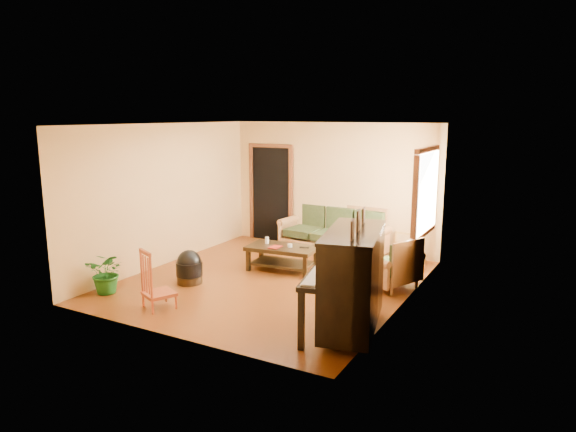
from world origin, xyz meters
The scene contains 16 objects.
floor centered at (0.00, 0.00, 0.00)m, with size 5.00×5.00×0.00m, color #58270B.
doorway centered at (-1.45, 2.48, 1.02)m, with size 1.08×0.16×2.05m, color black.
window centered at (2.21, 1.30, 1.50)m, with size 0.12×1.36×1.46m, color white.
sofa centered at (0.18, 2.16, 0.47)m, with size 2.20×0.92×0.94m, color #986337.
coffee_table centered at (-0.12, 0.61, 0.22)m, with size 1.22×0.67×0.45m, color black.
armchair centered at (1.86, 0.67, 0.43)m, with size 0.81×0.85×0.85m, color #986337.
piano centered at (1.97, -1.30, 0.67)m, with size 0.90×1.52×1.35m, color black.
footstool centered at (-1.13, -0.75, 0.21)m, with size 0.44×0.44×0.42m, color black.
red_chair centered at (-0.79, -1.83, 0.44)m, with size 0.41×0.45×0.88m, color #993B1B.
leaning_frame centered at (1.59, 2.37, 0.27)m, with size 0.41×0.09×0.54m, color #B3883B.
ceramic_crock centered at (1.90, 2.16, 0.13)m, with size 0.21×0.21×0.26m, color #364BA3.
potted_plant centered at (-1.93, -1.74, 0.33)m, with size 0.60×0.52×0.67m, color #195819.
book centered at (-0.26, 0.45, 0.46)m, with size 0.18×0.25×0.02m, color maroon.
candle centered at (-0.46, 0.65, 0.51)m, with size 0.07×0.07×0.12m, color white.
glass_jar centered at (0.03, 0.63, 0.47)m, with size 0.09×0.09×0.06m, color white.
remote centered at (0.28, 0.70, 0.45)m, with size 0.17×0.04×0.02m, color black.
Camera 1 is at (4.21, -7.11, 2.76)m, focal length 32.00 mm.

